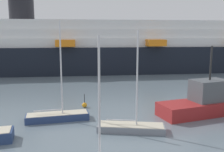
{
  "coord_description": "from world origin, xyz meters",
  "views": [
    {
      "loc": [
        -1.61,
        -10.68,
        7.37
      ],
      "look_at": [
        0.0,
        16.78,
        2.79
      ],
      "focal_mm": 40.3,
      "sensor_mm": 36.0,
      "label": 1
    }
  ],
  "objects_px": {
    "sailboat_4": "(131,126)",
    "cruise_ship": "(107,48)",
    "sailboat_0": "(58,115)",
    "channel_buoy_0": "(85,105)",
    "fishing_boat_0": "(206,102)"
  },
  "relations": [
    {
      "from": "sailboat_4",
      "to": "cruise_ship",
      "type": "xyz_separation_m",
      "value": [
        -0.59,
        32.77,
        4.23
      ]
    },
    {
      "from": "sailboat_0",
      "to": "channel_buoy_0",
      "type": "xyz_separation_m",
      "value": [
        2.13,
        3.73,
        -0.16
      ]
    },
    {
      "from": "fishing_boat_0",
      "to": "cruise_ship",
      "type": "xyz_separation_m",
      "value": [
        -8.11,
        28.92,
        3.48
      ]
    },
    {
      "from": "sailboat_0",
      "to": "fishing_boat_0",
      "type": "relative_size",
      "value": 0.91
    },
    {
      "from": "channel_buoy_0",
      "to": "fishing_boat_0",
      "type": "bearing_deg",
      "value": -13.4
    },
    {
      "from": "sailboat_4",
      "to": "channel_buoy_0",
      "type": "bearing_deg",
      "value": 129.83
    },
    {
      "from": "fishing_boat_0",
      "to": "channel_buoy_0",
      "type": "bearing_deg",
      "value": 149.45
    },
    {
      "from": "sailboat_0",
      "to": "channel_buoy_0",
      "type": "relative_size",
      "value": 6.14
    },
    {
      "from": "fishing_boat_0",
      "to": "channel_buoy_0",
      "type": "relative_size",
      "value": 6.73
    },
    {
      "from": "fishing_boat_0",
      "to": "sailboat_4",
      "type": "bearing_deg",
      "value": -170.03
    },
    {
      "from": "channel_buoy_0",
      "to": "cruise_ship",
      "type": "xyz_separation_m",
      "value": [
        3.31,
        26.2,
        4.33
      ]
    },
    {
      "from": "sailboat_0",
      "to": "sailboat_4",
      "type": "bearing_deg",
      "value": -35.5
    },
    {
      "from": "cruise_ship",
      "to": "sailboat_0",
      "type": "bearing_deg",
      "value": -103.88
    },
    {
      "from": "sailboat_0",
      "to": "cruise_ship",
      "type": "xyz_separation_m",
      "value": [
        5.44,
        29.93,
        4.17
      ]
    },
    {
      "from": "sailboat_0",
      "to": "channel_buoy_0",
      "type": "bearing_deg",
      "value": 50.01
    }
  ]
}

